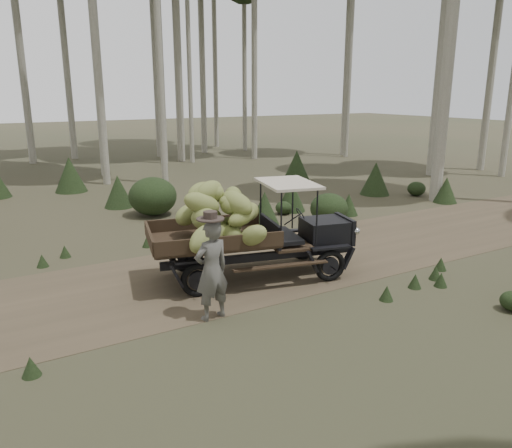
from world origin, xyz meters
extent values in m
plane|color=#473D2B|center=(0.00, 0.00, 0.00)|extent=(120.00, 120.00, 0.00)
cube|color=brown|center=(0.00, 0.00, 0.00)|extent=(70.00, 4.00, 0.01)
cube|color=black|center=(3.19, -0.89, 0.90)|extent=(1.07, 1.04, 0.50)
cube|color=black|center=(3.67, -1.00, 0.90)|extent=(0.29, 0.90, 0.56)
cube|color=black|center=(1.96, -0.60, 0.99)|extent=(0.36, 1.25, 0.50)
cube|color=#38281C|center=(0.73, -0.32, 0.90)|extent=(2.83, 2.16, 0.07)
cube|color=#38281C|center=(0.91, 0.48, 1.07)|extent=(2.47, 0.63, 0.29)
cube|color=#38281C|center=(0.54, -1.11, 1.07)|extent=(2.47, 0.63, 0.29)
cube|color=#38281C|center=(-0.50, -0.03, 1.07)|extent=(0.42, 1.59, 0.29)
cube|color=beige|center=(2.34, -0.69, 2.00)|extent=(1.36, 1.73, 0.05)
cube|color=black|center=(1.73, -0.20, 0.56)|extent=(4.06, 1.03, 0.16)
cube|color=black|center=(1.57, -0.86, 0.56)|extent=(4.06, 1.03, 0.16)
torus|color=black|center=(3.18, -0.15, 0.34)|extent=(0.70, 0.28, 0.69)
torus|color=black|center=(2.85, -1.55, 0.34)|extent=(0.70, 0.28, 0.69)
torus|color=black|center=(0.45, 0.49, 0.34)|extent=(0.70, 0.28, 0.69)
torus|color=black|center=(0.12, -0.92, 0.34)|extent=(0.70, 0.28, 0.69)
sphere|color=beige|center=(3.84, -0.62, 0.95)|extent=(0.16, 0.16, 0.16)
sphere|color=beige|center=(3.65, -1.41, 0.95)|extent=(0.16, 0.16, 0.16)
ellipsoid|color=olive|center=(0.96, -0.70, 1.09)|extent=(0.46, 0.66, 0.53)
ellipsoid|color=olive|center=(1.47, -0.53, 1.46)|extent=(0.80, 0.77, 0.42)
ellipsoid|color=olive|center=(1.09, -0.65, 1.73)|extent=(0.74, 0.48, 0.40)
ellipsoid|color=olive|center=(0.64, -0.41, 1.97)|extent=(0.78, 0.60, 0.50)
ellipsoid|color=olive|center=(0.71, -0.57, 1.13)|extent=(0.75, 0.56, 0.48)
ellipsoid|color=olive|center=(0.58, -0.36, 1.43)|extent=(0.68, 0.41, 0.38)
ellipsoid|color=olive|center=(0.42, -0.53, 1.76)|extent=(0.89, 0.55, 0.64)
ellipsoid|color=olive|center=(0.54, -0.32, 1.88)|extent=(0.71, 0.69, 0.45)
ellipsoid|color=olive|center=(0.57, -0.69, 1.13)|extent=(0.75, 0.71, 0.55)
ellipsoid|color=olive|center=(0.41, 0.16, 1.38)|extent=(0.79, 0.57, 0.59)
ellipsoid|color=olive|center=(1.10, -0.71, 1.72)|extent=(0.78, 0.94, 0.66)
ellipsoid|color=olive|center=(0.78, -0.30, 1.95)|extent=(0.56, 0.68, 0.39)
ellipsoid|color=olive|center=(1.03, -0.39, 1.16)|extent=(0.76, 0.44, 0.46)
ellipsoid|color=olive|center=(0.42, -0.59, 1.48)|extent=(0.56, 0.76, 0.62)
ellipsoid|color=olive|center=(1.06, -0.59, 1.69)|extent=(0.73, 0.65, 0.49)
ellipsoid|color=olive|center=(0.79, -0.31, 1.89)|extent=(0.49, 0.71, 0.53)
ellipsoid|color=olive|center=(0.96, -0.35, 1.15)|extent=(0.67, 0.75, 0.43)
ellipsoid|color=olive|center=(1.15, -0.83, 1.45)|extent=(0.77, 0.47, 0.48)
ellipsoid|color=olive|center=(1.24, -0.29, 1.74)|extent=(0.67, 0.81, 0.60)
ellipsoid|color=olive|center=(0.52, -0.24, 1.93)|extent=(0.76, 0.60, 0.47)
ellipsoid|color=olive|center=(0.60, -0.57, 1.11)|extent=(0.76, 0.74, 0.53)
ellipsoid|color=olive|center=(0.18, -1.07, 1.21)|extent=(0.88, 0.71, 0.68)
ellipsoid|color=olive|center=(1.15, -1.29, 1.19)|extent=(0.63, 0.82, 0.63)
imported|color=#57554F|center=(-0.04, -1.92, 0.89)|extent=(0.70, 0.51, 1.79)
cylinder|color=#382D27|center=(-0.04, -1.92, 1.81)|extent=(0.54, 0.54, 0.02)
cylinder|color=#382D27|center=(-0.04, -1.92, 1.87)|extent=(0.27, 0.27, 0.14)
cylinder|color=#B2AD9E|center=(-0.25, 20.67, 7.71)|extent=(0.39, 0.39, 15.42)
cylinder|color=#B2AD9E|center=(7.49, 16.56, 8.28)|extent=(0.24, 0.24, 16.55)
cylinder|color=#B2AD9E|center=(15.58, 6.89, 7.68)|extent=(0.37, 0.37, 15.37)
cylinder|color=#B2AD9E|center=(19.01, 6.69, 7.21)|extent=(0.35, 0.35, 14.41)
cylinder|color=#B2AD9E|center=(16.97, 14.94, 7.55)|extent=(0.38, 0.38, 15.10)
cylinder|color=#B2AD9E|center=(6.07, 17.15, 7.82)|extent=(0.40, 0.40, 15.64)
cylinder|color=#B2AD9E|center=(11.23, 16.09, 8.23)|extent=(0.33, 0.33, 16.45)
cylinder|color=#B2AD9E|center=(10.00, 20.42, 8.48)|extent=(0.36, 0.36, 16.96)
cylinder|color=#B2AD9E|center=(16.50, 14.17, 8.25)|extent=(0.29, 0.29, 16.50)
cylinder|color=#B2AD9E|center=(12.82, 20.11, 7.61)|extent=(0.30, 0.30, 15.22)
ellipsoid|color=#233319|center=(1.55, 5.86, 0.62)|extent=(1.53, 1.53, 1.22)
cone|color=#233319|center=(11.22, 2.41, 0.46)|extent=(0.83, 0.83, 0.92)
ellipsoid|color=#233319|center=(5.80, 2.22, 0.46)|extent=(1.14, 1.14, 0.91)
cone|color=#233319|center=(8.22, 7.51, 0.31)|extent=(0.56, 0.56, 0.62)
ellipsoid|color=#233319|center=(11.23, 3.77, 0.28)|extent=(0.67, 0.67, 0.54)
cone|color=#233319|center=(8.93, 8.46, 0.70)|extent=(1.25, 1.25, 1.39)
cone|color=#233319|center=(7.00, 2.73, 0.35)|extent=(0.62, 0.62, 0.69)
cone|color=#233319|center=(10.05, 4.76, 0.62)|extent=(1.12, 1.12, 1.25)
ellipsoid|color=#233319|center=(5.24, 3.86, 0.22)|extent=(0.53, 0.53, 0.42)
cone|color=#233319|center=(5.73, 4.15, 0.53)|extent=(0.95, 0.95, 1.06)
cone|color=#233319|center=(6.38, 2.46, 0.30)|extent=(0.53, 0.53, 0.59)
cone|color=#233319|center=(0.02, 11.24, 0.69)|extent=(1.24, 1.24, 1.37)
cone|color=#233319|center=(4.07, 3.12, 0.49)|extent=(0.89, 0.89, 0.99)
cone|color=#233319|center=(0.91, 7.58, 0.55)|extent=(0.99, 0.99, 1.10)
cone|color=#233319|center=(4.63, -2.94, 0.15)|extent=(0.27, 0.27, 0.30)
cone|color=#233319|center=(3.37, 2.57, 0.15)|extent=(0.27, 0.27, 0.30)
cone|color=#233319|center=(-1.68, 2.89, 0.15)|extent=(0.27, 0.27, 0.30)
cone|color=#233319|center=(0.30, 2.69, 0.15)|extent=(0.27, 0.27, 0.30)
cone|color=#233319|center=(-3.04, -2.30, 0.15)|extent=(0.27, 0.27, 0.30)
cone|color=#233319|center=(0.43, 2.32, 0.15)|extent=(0.27, 0.27, 0.30)
cone|color=#233319|center=(3.17, -2.89, 0.15)|extent=(0.27, 0.27, 0.30)
cone|color=#233319|center=(2.76, 2.85, 0.15)|extent=(0.27, 0.27, 0.30)
cone|color=#233319|center=(4.11, -2.72, 0.15)|extent=(0.27, 0.27, 0.30)
cone|color=#233319|center=(4.85, -2.61, 0.15)|extent=(0.27, 0.27, 0.30)
cone|color=#233319|center=(-2.25, 2.44, 0.15)|extent=(0.27, 0.27, 0.30)
cone|color=#233319|center=(1.85, 2.26, 0.15)|extent=(0.27, 0.27, 0.30)
cone|color=#233319|center=(5.41, -2.27, 0.15)|extent=(0.27, 0.27, 0.30)
camera|label=1|loc=(-3.45, -9.28, 3.89)|focal=35.00mm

